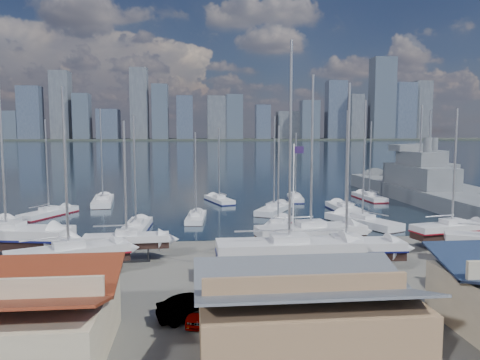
{
  "coord_description": "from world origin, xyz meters",
  "views": [
    {
      "loc": [
        -6.33,
        -51.14,
        12.18
      ],
      "look_at": [
        -0.26,
        8.0,
        5.93
      ],
      "focal_mm": 35.0,
      "sensor_mm": 36.0,
      "label": 1
    }
  ],
  "objects": [
    {
      "name": "water",
      "position": [
        0.0,
        300.0,
        -0.15
      ],
      "size": [
        1400.0,
        600.0,
        0.4
      ],
      "primitive_type": "cube",
      "color": "#19283B",
      "rests_on": "ground"
    },
    {
      "name": "sailboat_moored_11",
      "position": [
        24.96,
        28.42,
        0.31
      ],
      "size": [
        3.29,
        9.84,
        14.5
      ],
      "rotation": [
        0.0,
        0.0,
        1.63
      ],
      "color": "black",
      "rests_on": "water"
    },
    {
      "name": "flagpole",
      "position": [
        3.05,
        -8.96,
        6.28
      ],
      "size": [
        0.98,
        0.12,
        11.0
      ],
      "color": "white",
      "rests_on": "ground"
    },
    {
      "name": "sailboat_moored_10",
      "position": [
        16.48,
        16.2,
        0.31
      ],
      "size": [
        3.2,
        10.69,
        15.89
      ],
      "rotation": [
        0.0,
        0.0,
        1.59
      ],
      "color": "black",
      "rests_on": "water"
    },
    {
      "name": "sailboat_moored_9",
      "position": [
        15.52,
        6.48,
        0.32
      ],
      "size": [
        7.52,
        11.41,
        16.81
      ],
      "rotation": [
        0.0,
        0.0,
        2.01
      ],
      "color": "black",
      "rests_on": "water"
    },
    {
      "name": "sailboat_moored_3",
      "position": [
        -13.22,
        5.87,
        0.31
      ],
      "size": [
        3.27,
        9.95,
        14.68
      ],
      "rotation": [
        0.0,
        0.0,
        1.52
      ],
      "color": "black",
      "rests_on": "water"
    },
    {
      "name": "sailboat_cradle_5",
      "position": [
        6.78,
        -12.83,
        2.08
      ],
      "size": [
        10.07,
        3.02,
        16.16
      ],
      "rotation": [
        0.0,
        0.0,
        -0.02
      ],
      "color": "#2D2D33",
      "rests_on": "ground"
    },
    {
      "name": "sailboat_moored_8",
      "position": [
        11.65,
        28.71,
        0.31
      ],
      "size": [
        3.4,
        8.53,
        12.4
      ],
      "rotation": [
        0.0,
        0.0,
        1.44
      ],
      "color": "black",
      "rests_on": "water"
    },
    {
      "name": "car_c",
      "position": [
        -3.26,
        -19.81,
        0.69
      ],
      "size": [
        4.15,
        5.48,
        1.38
      ],
      "primitive_type": "imported",
      "rotation": [
        0.0,
        0.0,
        0.43
      ],
      "color": "gray",
      "rests_on": "ground"
    },
    {
      "name": "sailboat_moored_4",
      "position": [
        -5.89,
        11.96,
        0.33
      ],
      "size": [
        3.08,
        8.47,
        12.53
      ],
      "rotation": [
        0.0,
        0.0,
        1.48
      ],
      "color": "black",
      "rests_on": "water"
    },
    {
      "name": "sailboat_cradle_3",
      "position": [
        1.61,
        -13.81,
        2.25
      ],
      "size": [
        12.2,
        3.55,
        19.38
      ],
      "rotation": [
        0.0,
        0.0,
        0.01
      ],
      "color": "#2D2D33",
      "rests_on": "ground"
    },
    {
      "name": "sailboat_moored_5",
      "position": [
        -1.79,
        28.05,
        0.31
      ],
      "size": [
        5.06,
        9.27,
        13.35
      ],
      "rotation": [
        0.0,
        0.0,
        1.87
      ],
      "color": "black",
      "rests_on": "water"
    },
    {
      "name": "sailboat_moored_7",
      "position": [
        5.84,
        17.26,
        0.32
      ],
      "size": [
        7.21,
        10.09,
        15.04
      ],
      "rotation": [
        0.0,
        0.0,
        1.07
      ],
      "color": "black",
      "rests_on": "water"
    },
    {
      "name": "shed_grey",
      "position": [
        0.0,
        -26.0,
        2.15
      ],
      "size": [
        12.6,
        8.4,
        4.17
      ],
      "color": "#8C6B4C",
      "rests_on": "ground"
    },
    {
      "name": "sailboat_cradle_6",
      "position": [
        20.45,
        -5.89,
        1.99
      ],
      "size": [
        9.19,
        4.29,
        14.45
      ],
      "rotation": [
        0.0,
        0.0,
        0.21
      ],
      "color": "#2D2D33",
      "rests_on": "ground"
    },
    {
      "name": "sailboat_moored_1",
      "position": [
        -26.84,
        17.38,
        0.31
      ],
      "size": [
        6.66,
        9.88,
        14.45
      ],
      "rotation": [
        0.0,
        0.0,
        1.12
      ],
      "color": "black",
      "rests_on": "water"
    },
    {
      "name": "naval_ship_west",
      "position": [
        41.41,
        39.09,
        1.66
      ],
      "size": [
        9.3,
        42.93,
        17.83
      ],
      "rotation": [
        0.0,
        0.0,
        1.51
      ],
      "color": "slate",
      "rests_on": "water"
    },
    {
      "name": "sailboat_moored_6",
      "position": [
        4.37,
        6.11,
        0.31
      ],
      "size": [
        5.61,
        9.29,
        13.44
      ],
      "rotation": [
        0.0,
        0.0,
        1.2
      ],
      "color": "black",
      "rests_on": "water"
    },
    {
      "name": "car_d",
      "position": [
        13.24,
        -18.08,
        0.74
      ],
      "size": [
        3.24,
        5.44,
        1.48
      ],
      "primitive_type": "imported",
      "rotation": [
        0.0,
        0.0,
        -0.24
      ],
      "color": "gray",
      "rests_on": "ground"
    },
    {
      "name": "sailboat_cradle_2",
      "position": [
        -12.56,
        -7.05,
        1.93
      ],
      "size": [
        8.01,
        2.69,
        13.11
      ],
      "rotation": [
        0.0,
        0.0,
        0.06
      ],
      "color": "#2D2D33",
      "rests_on": "ground"
    },
    {
      "name": "ground",
      "position": [
        0.0,
        -10.0,
        0.0
      ],
      "size": [
        1400.0,
        1400.0,
        0.0
      ],
      "primitive_type": "plane",
      "color": "#605E59",
      "rests_on": "ground"
    },
    {
      "name": "far_shore",
      "position": [
        0.0,
        560.0,
        1.1
      ],
      "size": [
        1400.0,
        80.0,
        2.2
      ],
      "primitive_type": "cube",
      "color": "#2D332D",
      "rests_on": "ground"
    },
    {
      "name": "sailboat_moored_2",
      "position": [
        -21.16,
        27.64,
        0.32
      ],
      "size": [
        4.33,
        11.24,
        16.55
      ],
      "rotation": [
        0.0,
        0.0,
        1.69
      ],
      "color": "black",
      "rests_on": "water"
    },
    {
      "name": "car_b",
      "position": [
        -6.23,
        -21.93,
        0.8
      ],
      "size": [
        5.14,
        2.7,
        1.61
      ],
      "primitive_type": "imported",
      "rotation": [
        0.0,
        0.0,
        1.79
      ],
      "color": "gray",
      "rests_on": "ground"
    },
    {
      "name": "naval_ship_east",
      "position": [
        33.17,
        26.54,
        1.66
      ],
      "size": [
        8.25,
        47.32,
        18.25
      ],
      "rotation": [
        0.0,
        0.0,
        1.59
      ],
      "color": "slate",
      "rests_on": "water"
    },
    {
      "name": "skyline",
      "position": [
        -7.83,
        553.76,
        39.09
      ],
      "size": [
        639.14,
        43.8,
        107.69
      ],
      "color": "#475166",
      "rests_on": "far_shore"
    },
    {
      "name": "sailboat_cradle_0",
      "position": [
        -23.84,
        -5.84,
        2.26
      ],
      "size": [
        12.75,
        5.83,
        19.6
      ],
      "rotation": [
        0.0,
        0.0,
        -0.2
      ],
      "color": "#2D2D33",
      "rests_on": "ground"
    },
    {
      "name": "car_a",
      "position": [
        -5.85,
        -22.03,
        0.7
      ],
      "size": [
        2.26,
        4.31,
        1.4
      ],
      "primitive_type": "imported",
      "rotation": [
        0.0,
        0.0,
        -0.15
      ],
      "color": "gray",
      "rests_on": "ground"
    },
    {
      "name": "sailboat_cradle_1",
      "position": [
        -16.48,
        -12.47,
        2.05
      ],
      "size": [
        9.94,
        6.45,
        15.67
      ],
      "rotation": [
        0.0,
        0.0,
        0.42
      ],
      "color": "#2D2D33",
      "rests_on": "ground"
    },
    {
      "name": "sailboat_cradle_4",
      "position": [
        5.19,
        -6.99,
        2.15
      ],
      "size": [
        11.12,
        4.53,
        17.51
      ],
      "rotation": [
        0.0,
        0.0,
        0.14
      ],
      "color": "#2D2D33",
      "rests_on": "ground"
    }
  ]
}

